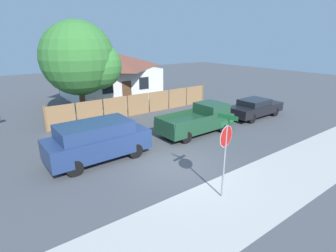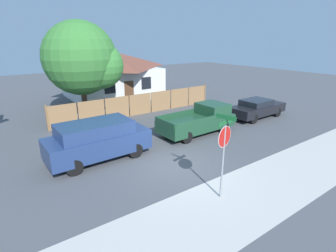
% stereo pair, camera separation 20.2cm
% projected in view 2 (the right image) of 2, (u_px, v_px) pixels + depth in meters
% --- Properties ---
extents(ground_plane, '(80.00, 80.00, 0.00)m').
position_uv_depth(ground_plane, '(174.00, 165.00, 12.18)').
color(ground_plane, '#4C4F54').
extents(sidewalk_strip, '(36.00, 3.20, 0.01)m').
position_uv_depth(sidewalk_strip, '(234.00, 202.00, 9.40)').
color(sidewalk_strip, beige).
rests_on(sidewalk_strip, ground).
extents(wooden_fence, '(13.50, 0.12, 1.68)m').
position_uv_depth(wooden_fence, '(140.00, 104.00, 20.07)').
color(wooden_fence, '#997047').
rests_on(wooden_fence, ground).
extents(house, '(8.64, 7.63, 4.45)m').
position_uv_depth(house, '(112.00, 73.00, 25.81)').
color(house, white).
rests_on(house, ground).
extents(oak_tree, '(5.34, 5.08, 6.82)m').
position_uv_depth(oak_tree, '(84.00, 60.00, 18.20)').
color(oak_tree, brown).
rests_on(oak_tree, ground).
extents(red_suv, '(4.85, 2.08, 1.89)m').
position_uv_depth(red_suv, '(98.00, 139.00, 12.45)').
color(red_suv, navy).
rests_on(red_suv, ground).
extents(orange_pickup, '(4.90, 2.04, 1.71)m').
position_uv_depth(orange_pickup, '(200.00, 120.00, 16.11)').
color(orange_pickup, '#1E472D').
rests_on(orange_pickup, ground).
extents(parked_sedan, '(4.65, 1.85, 1.37)m').
position_uv_depth(parked_sedan, '(257.00, 108.00, 19.24)').
color(parked_sedan, black).
rests_on(parked_sedan, ground).
extents(stop_sign, '(0.84, 0.76, 3.16)m').
position_uv_depth(stop_sign, '(224.00, 143.00, 9.05)').
color(stop_sign, gray).
rests_on(stop_sign, ground).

